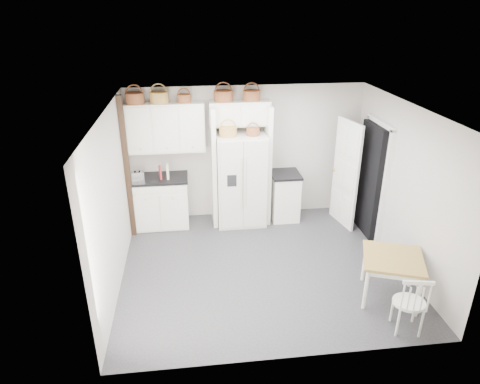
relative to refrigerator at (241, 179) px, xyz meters
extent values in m
plane|color=#2D2D2D|center=(0.15, -1.65, -0.89)|extent=(4.50, 4.50, 0.00)
plane|color=white|center=(0.15, -1.65, 1.71)|extent=(4.50, 4.50, 0.00)
plane|color=#B8B2AA|center=(0.15, 0.35, 0.41)|extent=(4.50, 0.00, 4.50)
plane|color=#B8B2AA|center=(-2.10, -1.65, 0.41)|extent=(0.00, 4.00, 4.00)
plane|color=#B8B2AA|center=(2.40, -1.65, 0.41)|extent=(0.00, 4.00, 4.00)
cube|color=silver|center=(0.00, 0.00, 0.00)|extent=(0.92, 0.74, 1.78)
cube|color=white|center=(-1.54, 0.05, -0.41)|extent=(1.02, 0.65, 0.95)
cube|color=white|center=(0.88, 0.05, -0.43)|extent=(0.52, 0.62, 0.91)
cube|color=olive|center=(1.85, -2.65, -0.55)|extent=(1.05, 1.05, 0.68)
cube|color=white|center=(1.78, -3.33, -0.46)|extent=(0.48, 0.45, 0.86)
cube|color=black|center=(-1.54, 0.05, 0.08)|extent=(1.07, 0.69, 0.04)
cube|color=black|center=(0.88, 0.05, 0.04)|extent=(0.56, 0.66, 0.04)
cube|color=silver|center=(-1.91, -0.05, 0.18)|extent=(0.25, 0.16, 0.16)
cube|color=#A4272B|center=(-1.50, -0.03, 0.22)|extent=(0.06, 0.16, 0.23)
cube|color=beige|center=(-1.36, -0.03, 0.24)|extent=(0.04, 0.18, 0.27)
cylinder|color=brown|center=(-1.85, 0.18, 1.55)|extent=(0.33, 0.33, 0.19)
cylinder|color=#A37138|center=(-1.43, 0.18, 1.56)|extent=(0.33, 0.33, 0.19)
cylinder|color=brown|center=(-0.99, 0.18, 1.53)|extent=(0.25, 0.25, 0.14)
cylinder|color=brown|center=(-0.29, 0.18, 1.56)|extent=(0.34, 0.34, 0.19)
cylinder|color=brown|center=(0.22, 0.18, 1.55)|extent=(0.32, 0.32, 0.18)
cylinder|color=#A37138|center=(-0.24, -0.10, 0.97)|extent=(0.31, 0.31, 0.17)
cylinder|color=brown|center=(0.21, -0.10, 0.95)|extent=(0.24, 0.24, 0.13)
cube|color=white|center=(-1.35, 0.18, 1.01)|extent=(1.40, 0.34, 0.90)
cube|color=white|center=(0.00, 0.18, 1.24)|extent=(1.12, 0.34, 0.45)
cube|color=white|center=(-0.51, 0.05, 0.26)|extent=(0.08, 0.60, 2.30)
cube|color=white|center=(0.51, 0.05, 0.26)|extent=(0.08, 0.60, 2.30)
cube|color=black|center=(-2.05, -0.30, 0.41)|extent=(0.09, 0.09, 2.60)
cube|color=black|center=(2.31, -0.65, 0.14)|extent=(0.18, 0.85, 2.05)
cube|color=white|center=(1.95, -0.31, 0.14)|extent=(0.21, 0.79, 2.05)
camera|label=1|loc=(-0.94, -7.50, 3.08)|focal=32.00mm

